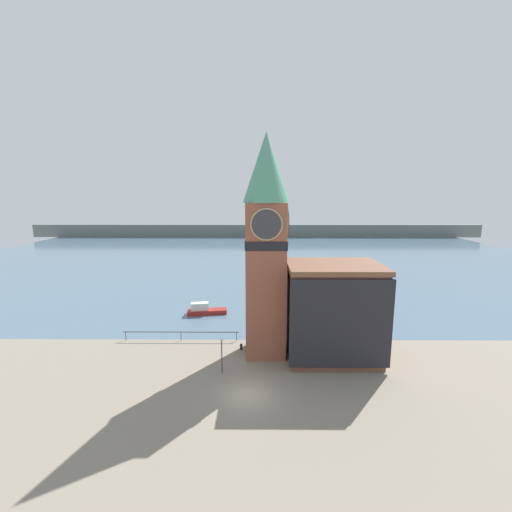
% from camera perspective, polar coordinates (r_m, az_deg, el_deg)
% --- Properties ---
extents(ground_plane, '(160.00, 160.00, 0.00)m').
position_cam_1_polar(ground_plane, '(31.63, -1.38, -22.16)').
color(ground_plane, gray).
extents(water, '(160.00, 120.00, 0.00)m').
position_cam_1_polar(water, '(99.49, -0.11, 0.41)').
color(water, slate).
rests_on(water, ground_plane).
extents(far_shoreline, '(180.00, 3.00, 5.00)m').
position_cam_1_polar(far_shoreline, '(138.79, 0.04, 4.24)').
color(far_shoreline, slate).
rests_on(far_shoreline, water).
extents(pier_railing, '(13.63, 0.08, 1.09)m').
position_cam_1_polar(pier_railing, '(42.01, -12.41, -12.37)').
color(pier_railing, '#333338').
rests_on(pier_railing, ground_plane).
extents(clock_tower, '(4.69, 4.69, 22.99)m').
position_cam_1_polar(clock_tower, '(35.08, 1.68, 2.47)').
color(clock_tower, brown).
rests_on(clock_tower, ground_plane).
extents(pier_building, '(9.68, 7.55, 9.96)m').
position_cam_1_polar(pier_building, '(36.92, 12.70, -8.90)').
color(pier_building, brown).
rests_on(pier_building, ground_plane).
extents(boat_near, '(5.75, 2.48, 1.70)m').
position_cam_1_polar(boat_near, '(50.27, -8.57, -8.86)').
color(boat_near, maroon).
rests_on(boat_near, water).
extents(mooring_bollard_near, '(0.31, 0.31, 0.69)m').
position_cam_1_polar(mooring_bollard_near, '(39.16, -2.49, -14.81)').
color(mooring_bollard_near, black).
rests_on(mooring_bollard_near, ground_plane).
extents(lamp_post, '(0.32, 0.32, 3.55)m').
position_cam_1_polar(lamp_post, '(33.74, -5.74, -15.13)').
color(lamp_post, '#2D2D33').
rests_on(lamp_post, ground_plane).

